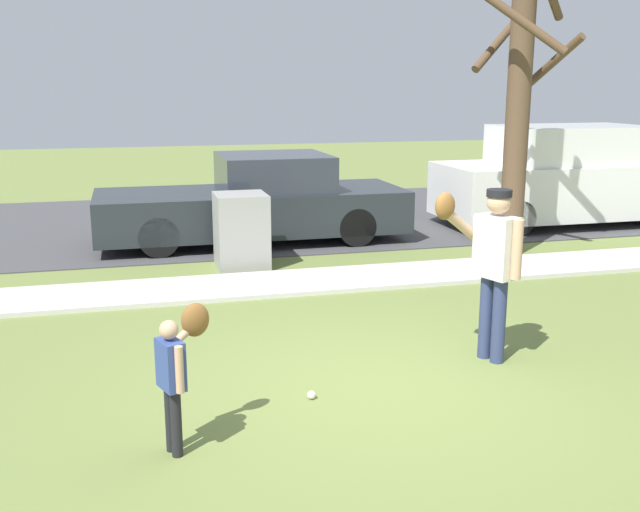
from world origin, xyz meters
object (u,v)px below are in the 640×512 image
person_child (178,361)px  parked_van_white (569,178)px  baseball (311,395)px  utility_cabinet (241,231)px  street_tree_near (519,102)px  person_adult (492,255)px  parked_pickup_dark (256,203)px

person_child → parked_van_white: (7.93, 7.27, 0.21)m
parked_van_white → baseball: bearing=44.5°
person_child → utility_cabinet: 5.61m
street_tree_near → baseball: bearing=-133.9°
baseball → utility_cabinet: 4.88m
person_adult → street_tree_near: size_ratio=0.38×
person_adult → person_child: person_adult is taller
person_adult → utility_cabinet: (-1.74, 4.39, -0.51)m
person_child → parked_van_white: 10.76m
person_child → utility_cabinet: (1.30, 5.46, -0.14)m
person_child → baseball: (1.15, 0.61, -0.65)m
parked_pickup_dark → parked_van_white: parked_van_white is taller
parked_pickup_dark → baseball: bearing=84.1°
person_adult → parked_pickup_dark: (-1.20, 6.15, -0.38)m
parked_pickup_dark → parked_van_white: 6.10m
utility_cabinet → parked_pickup_dark: parked_pickup_dark is taller
utility_cabinet → street_tree_near: (4.31, -0.22, 1.84)m
person_adult → baseball: person_adult is taller
street_tree_near → parked_pickup_dark: street_tree_near is taller
person_child → parked_van_white: parked_van_white is taller
parked_pickup_dark → parked_van_white: (6.09, 0.06, 0.23)m
baseball → street_tree_near: (4.46, 4.63, 2.35)m
utility_cabinet → parked_pickup_dark: 1.84m
person_adult → utility_cabinet: person_adult is taller
street_tree_near → parked_van_white: size_ratio=0.89×
person_adult → utility_cabinet: bearing=-88.1°
person_child → parked_pickup_dark: size_ratio=0.21×
utility_cabinet → parked_van_white: size_ratio=0.22×
street_tree_near → parked_van_white: bearing=41.2°
baseball → parked_van_white: bearing=44.5°
street_tree_near → person_adult: bearing=-121.6°
person_adult → baseball: 2.20m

